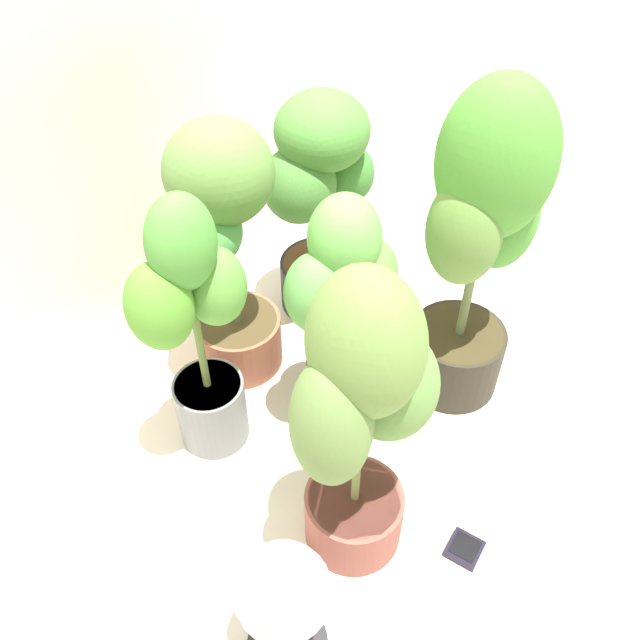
{
  "coord_description": "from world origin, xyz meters",
  "views": [
    {
      "loc": [
        -1.06,
        -0.52,
        1.58
      ],
      "look_at": [
        0.0,
        0.19,
        0.31
      ],
      "focal_mm": 37.82,
      "sensor_mm": 36.0,
      "label": 1
    }
  ],
  "objects_px": {
    "potted_plant_back_center": "(223,245)",
    "potted_plant_front_right": "(480,238)",
    "potted_plant_center": "(341,300)",
    "potted_plant_front_left": "(362,412)",
    "potted_plant_back_right": "(320,197)",
    "potted_plant_back_left": "(195,328)",
    "hygrometer_box": "(464,549)",
    "floor_fan": "(283,598)"
  },
  "relations": [
    {
      "from": "potted_plant_back_center",
      "to": "potted_plant_front_right",
      "type": "height_order",
      "value": "potted_plant_front_right"
    },
    {
      "from": "potted_plant_center",
      "to": "potted_plant_front_left",
      "type": "bearing_deg",
      "value": -142.4
    },
    {
      "from": "potted_plant_back_right",
      "to": "potted_plant_back_left",
      "type": "relative_size",
      "value": 0.94
    },
    {
      "from": "potted_plant_front_right",
      "to": "hygrometer_box",
      "type": "height_order",
      "value": "potted_plant_front_right"
    },
    {
      "from": "floor_fan",
      "to": "potted_plant_center",
      "type": "bearing_deg",
      "value": 22.97
    },
    {
      "from": "potted_plant_back_right",
      "to": "potted_plant_center",
      "type": "bearing_deg",
      "value": -138.72
    },
    {
      "from": "potted_plant_front_left",
      "to": "potted_plant_center",
      "type": "height_order",
      "value": "potted_plant_front_left"
    },
    {
      "from": "potted_plant_front_left",
      "to": "potted_plant_back_left",
      "type": "bearing_deg",
      "value": 85.7
    },
    {
      "from": "potted_plant_center",
      "to": "potted_plant_back_right",
      "type": "bearing_deg",
      "value": 41.28
    },
    {
      "from": "potted_plant_back_left",
      "to": "potted_plant_back_center",
      "type": "bearing_deg",
      "value": 24.91
    },
    {
      "from": "potted_plant_center",
      "to": "floor_fan",
      "type": "xyz_separation_m",
      "value": [
        -0.66,
        -0.29,
        -0.14
      ]
    },
    {
      "from": "potted_plant_front_left",
      "to": "hygrometer_box",
      "type": "relative_size",
      "value": 10.49
    },
    {
      "from": "potted_plant_front_left",
      "to": "floor_fan",
      "type": "distance_m",
      "value": 0.4
    },
    {
      "from": "potted_plant_front_right",
      "to": "potted_plant_front_left",
      "type": "bearing_deg",
      "value": -178.39
    },
    {
      "from": "potted_plant_center",
      "to": "hygrometer_box",
      "type": "xyz_separation_m",
      "value": [
        -0.23,
        -0.52,
        -0.39
      ]
    },
    {
      "from": "potted_plant_front_left",
      "to": "hygrometer_box",
      "type": "distance_m",
      "value": 0.56
    },
    {
      "from": "potted_plant_front_right",
      "to": "potted_plant_center",
      "type": "relative_size",
      "value": 1.36
    },
    {
      "from": "potted_plant_center",
      "to": "potted_plant_front_right",
      "type": "bearing_deg",
      "value": -43.92
    },
    {
      "from": "potted_plant_front_right",
      "to": "floor_fan",
      "type": "bearing_deg",
      "value": -177.38
    },
    {
      "from": "potted_plant_back_right",
      "to": "potted_plant_front_left",
      "type": "bearing_deg",
      "value": -140.57
    },
    {
      "from": "potted_plant_back_center",
      "to": "potted_plant_center",
      "type": "distance_m",
      "value": 0.35
    },
    {
      "from": "potted_plant_back_left",
      "to": "hygrometer_box",
      "type": "bearing_deg",
      "value": -84.64
    },
    {
      "from": "potted_plant_front_right",
      "to": "potted_plant_back_right",
      "type": "distance_m",
      "value": 0.54
    },
    {
      "from": "hygrometer_box",
      "to": "potted_plant_front_left",
      "type": "bearing_deg",
      "value": 21.07
    },
    {
      "from": "potted_plant_back_right",
      "to": "potted_plant_front_left",
      "type": "relative_size",
      "value": 0.88
    },
    {
      "from": "potted_plant_front_left",
      "to": "floor_fan",
      "type": "height_order",
      "value": "potted_plant_front_left"
    },
    {
      "from": "potted_plant_front_left",
      "to": "hygrometer_box",
      "type": "height_order",
      "value": "potted_plant_front_left"
    },
    {
      "from": "hygrometer_box",
      "to": "potted_plant_center",
      "type": "bearing_deg",
      "value": -25.72
    },
    {
      "from": "hygrometer_box",
      "to": "floor_fan",
      "type": "bearing_deg",
      "value": 59.92
    },
    {
      "from": "potted_plant_back_center",
      "to": "hygrometer_box",
      "type": "relative_size",
      "value": 9.98
    },
    {
      "from": "potted_plant_back_center",
      "to": "hygrometer_box",
      "type": "height_order",
      "value": "potted_plant_back_center"
    },
    {
      "from": "potted_plant_back_center",
      "to": "potted_plant_front_right",
      "type": "bearing_deg",
      "value": -62.71
    },
    {
      "from": "potted_plant_back_center",
      "to": "hygrometer_box",
      "type": "distance_m",
      "value": 0.99
    },
    {
      "from": "potted_plant_front_right",
      "to": "potted_plant_back_right",
      "type": "xyz_separation_m",
      "value": [
        0.06,
        0.52,
        -0.12
      ]
    },
    {
      "from": "potted_plant_back_right",
      "to": "potted_plant_back_left",
      "type": "xyz_separation_m",
      "value": [
        -0.62,
        -0.05,
        0.0
      ]
    },
    {
      "from": "potted_plant_front_right",
      "to": "potted_plant_center",
      "type": "bearing_deg",
      "value": 136.08
    },
    {
      "from": "hygrometer_box",
      "to": "potted_plant_back_right",
      "type": "bearing_deg",
      "value": -36.11
    },
    {
      "from": "potted_plant_back_center",
      "to": "potted_plant_center",
      "type": "relative_size",
      "value": 1.15
    },
    {
      "from": "potted_plant_back_right",
      "to": "hygrometer_box",
      "type": "xyz_separation_m",
      "value": [
        -0.55,
        -0.8,
        -0.41
      ]
    },
    {
      "from": "potted_plant_back_right",
      "to": "potted_plant_center",
      "type": "distance_m",
      "value": 0.42
    },
    {
      "from": "potted_plant_front_right",
      "to": "floor_fan",
      "type": "height_order",
      "value": "potted_plant_front_right"
    },
    {
      "from": "potted_plant_front_left",
      "to": "potted_plant_center",
      "type": "distance_m",
      "value": 0.44
    }
  ]
}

